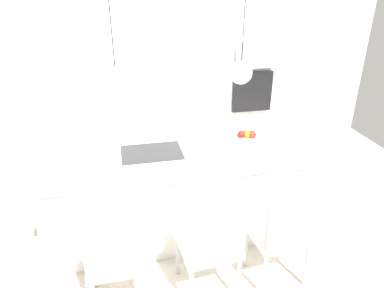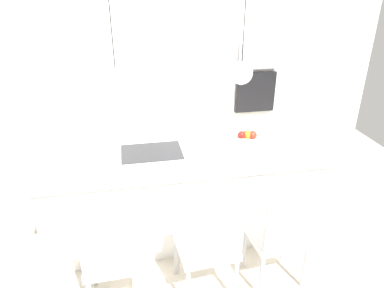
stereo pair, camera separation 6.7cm
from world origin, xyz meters
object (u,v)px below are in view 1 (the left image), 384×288
fruit_bowl (246,138)px  chair_middle (210,244)px  oven (252,91)px  chair_near (116,257)px  chair_far (283,232)px  microwave (255,55)px

fruit_bowl → chair_middle: 1.18m
oven → chair_middle: 2.79m
fruit_bowl → chair_near: fruit_bowl is taller
fruit_bowl → chair_middle: fruit_bowl is taller
chair_near → chair_far: bearing=0.0°
oven → chair_near: (-1.96, -2.47, -0.38)m
microwave → oven: microwave is taller
oven → chair_middle: bearing=-116.7°
fruit_bowl → chair_near: bearing=-144.8°
microwave → chair_middle: microwave is taller
chair_far → chair_middle: bearing=-179.9°
microwave → chair_middle: (-1.24, -2.47, -0.89)m
chair_middle → chair_near: bearing=-180.0°
oven → chair_far: oven is taller
microwave → oven: (0.00, 0.00, -0.50)m
oven → chair_far: bearing=-104.6°
chair_near → chair_middle: size_ratio=1.02×
microwave → oven: bearing=0.0°
chair_near → chair_far: (1.32, 0.00, -0.00)m
microwave → chair_far: size_ratio=0.60×
chair_far → oven: bearing=75.4°
fruit_bowl → microwave: (0.65, 1.55, 0.46)m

